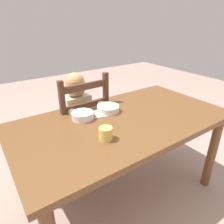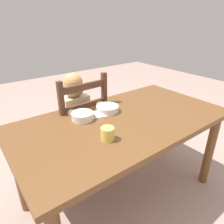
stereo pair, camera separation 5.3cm
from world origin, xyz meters
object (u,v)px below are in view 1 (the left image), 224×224
at_px(child_figure, 79,111).
at_px(bowl_of_peas, 108,108).
at_px(spoon, 94,118).
at_px(dining_chair, 80,129).
at_px(bowl_of_carrots, 83,115).
at_px(drinking_cup, 106,134).
at_px(dining_table, 123,130).

xyz_separation_m(child_figure, bowl_of_peas, (0.11, -0.29, 0.10)).
height_order(child_figure, spoon, child_figure).
distance_m(dining_chair, bowl_of_carrots, 0.42).
bearing_deg(bowl_of_peas, drinking_cup, -126.05).
height_order(dining_table, drinking_cup, drinking_cup).
bearing_deg(dining_table, drinking_cup, -148.57).
bearing_deg(dining_chair, child_figure, -106.50).
distance_m(dining_table, dining_chair, 0.50).
xyz_separation_m(bowl_of_carrots, spoon, (0.07, -0.04, -0.02)).
relative_size(dining_table, spoon, 11.06).
relative_size(spoon, drinking_cup, 1.73).
distance_m(dining_chair, spoon, 0.43).
xyz_separation_m(bowl_of_peas, bowl_of_carrots, (-0.21, 0.00, 0.00)).
bearing_deg(bowl_of_peas, dining_chair, 109.58).
relative_size(bowl_of_carrots, spoon, 1.11).
bearing_deg(dining_chair, spoon, -96.28).
distance_m(dining_table, child_figure, 0.47).
distance_m(bowl_of_peas, drinking_cup, 0.39).
xyz_separation_m(bowl_of_carrots, drinking_cup, (-0.01, -0.31, 0.01)).
height_order(child_figure, bowl_of_carrots, child_figure).
bearing_deg(child_figure, bowl_of_carrots, -110.12).
height_order(spoon, drinking_cup, drinking_cup).
height_order(bowl_of_peas, drinking_cup, drinking_cup).
relative_size(dining_table, drinking_cup, 19.12).
relative_size(dining_chair, spoon, 7.01).
bearing_deg(dining_chair, dining_table, -74.48).
xyz_separation_m(dining_table, drinking_cup, (-0.25, -0.15, 0.13)).
bearing_deg(child_figure, spoon, -96.13).
bearing_deg(spoon, dining_chair, 83.72).
bearing_deg(drinking_cup, spoon, 72.75).
distance_m(dining_chair, child_figure, 0.17).
bearing_deg(dining_chair, bowl_of_carrots, -110.06).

